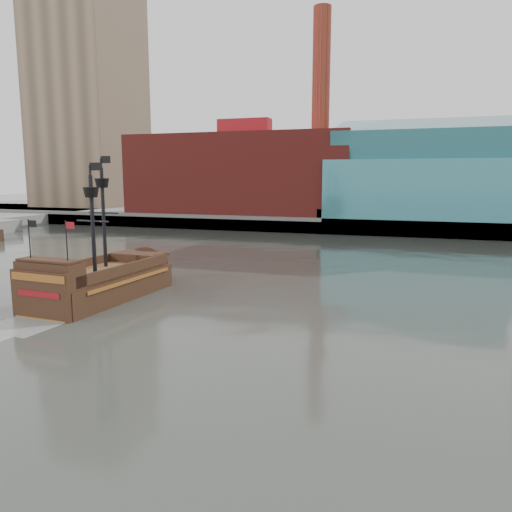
% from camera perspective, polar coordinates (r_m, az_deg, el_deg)
% --- Properties ---
extents(ground, '(400.00, 400.00, 0.00)m').
position_cam_1_polar(ground, '(23.34, -11.95, -14.69)').
color(ground, '#2C2F29').
rests_on(ground, ground).
extents(promenade_far, '(220.00, 60.00, 2.00)m').
position_cam_1_polar(promenade_far, '(111.12, 13.11, 4.53)').
color(promenade_far, slate).
rests_on(promenade_far, ground).
extents(seawall, '(220.00, 1.00, 2.60)m').
position_cam_1_polar(seawall, '(81.91, 10.98, 3.28)').
color(seawall, '#4C4C49').
rests_on(seawall, ground).
extents(skyline, '(149.00, 45.00, 62.00)m').
position_cam_1_polar(skyline, '(104.10, 16.13, 17.13)').
color(skyline, brown).
rests_on(skyline, promenade_far).
extents(pirate_ship, '(5.68, 15.87, 11.70)m').
position_cam_1_polar(pirate_ship, '(40.10, -17.40, -3.25)').
color(pirate_ship, black).
rests_on(pirate_ship, ground).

